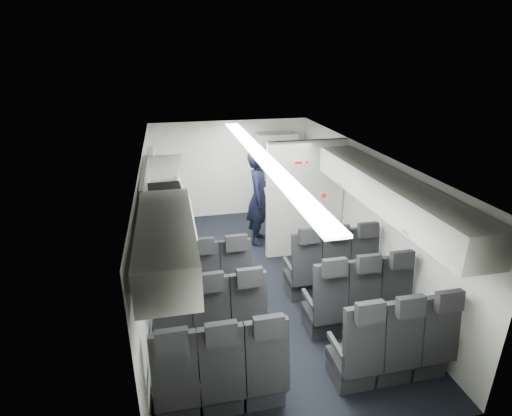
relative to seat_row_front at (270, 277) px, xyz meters
name	(u,v)px	position (x,y,z in m)	size (l,w,h in m)	color
cabin_shell	(262,219)	(0.00, 0.53, 0.72)	(3.41, 6.01, 2.16)	black
seat_row_front	(270,277)	(0.00, 0.00, 0.00)	(3.33, 0.56, 1.24)	black
seat_row_mid	(287,314)	(0.00, -0.90, 0.00)	(3.33, 0.56, 1.24)	black
seat_row_rear	(311,364)	(0.00, -1.80, 0.00)	(3.33, 0.56, 1.24)	black
overhead_bin_left_rear	(167,242)	(-1.40, -1.47, 1.46)	(0.53, 1.80, 0.40)	silver
overhead_bin_left_front_open	(163,194)	(-1.44, 0.28, 1.33)	(0.64, 1.70, 0.72)	#9E9E93
overhead_bin_right_rear	(429,217)	(1.40, -1.47, 1.46)	(0.53, 1.80, 0.40)	silver
overhead_bin_right_front	(357,172)	(1.40, 0.28, 1.46)	(0.53, 1.70, 0.40)	silver
bulkhead_partition	(305,199)	(0.98, 1.33, 0.67)	(1.40, 0.15, 2.13)	silver
galley_unit	(275,175)	(0.95, 3.25, 0.55)	(0.85, 0.52, 1.90)	#939399
boarding_door	(155,202)	(-1.64, 2.09, 0.55)	(0.12, 1.27, 1.86)	silver
flight_attendant	(259,198)	(0.29, 2.01, 0.52)	(0.67, 0.44, 1.84)	black
carry_on_bag	(165,194)	(-1.41, 0.01, 1.42)	(0.41, 0.29, 0.25)	black
papers	(269,190)	(0.48, 1.96, 0.68)	(0.21, 0.02, 0.15)	white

